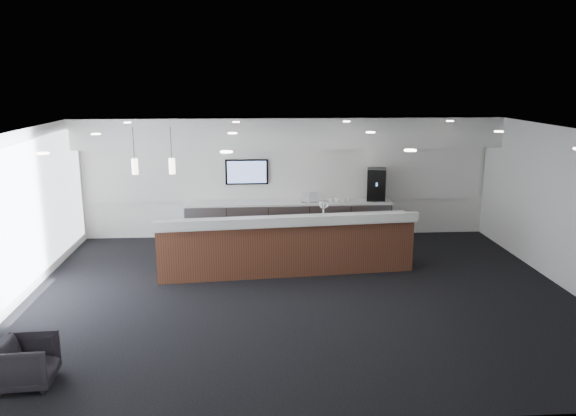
{
  "coord_description": "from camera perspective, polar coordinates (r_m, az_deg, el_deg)",
  "views": [
    {
      "loc": [
        -0.88,
        -9.71,
        3.89
      ],
      "look_at": [
        -0.16,
        1.3,
        1.33
      ],
      "focal_mm": 35.0,
      "sensor_mm": 36.0,
      "label": 1
    }
  ],
  "objects": [
    {
      "name": "soffit_bulkhead",
      "position": [
        13.34,
        0.05,
        7.73
      ],
      "size": [
        10.0,
        0.9,
        0.7
      ],
      "primitive_type": "cube",
      "color": "white",
      "rests_on": "back_wall"
    },
    {
      "name": "wall_tv",
      "position": [
        13.8,
        -4.21,
        3.68
      ],
      "size": [
        1.05,
        0.08,
        0.62
      ],
      "color": "black",
      "rests_on": "back_wall"
    },
    {
      "name": "info_sign_right",
      "position": [
        13.6,
        2.59,
        1.14
      ],
      "size": [
        0.2,
        0.04,
        0.27
      ],
      "primitive_type": "cube",
      "rotation": [
        0.0,
        0.0,
        0.1
      ],
      "color": "silver",
      "rests_on": "back_credenza"
    },
    {
      "name": "pendant_right",
      "position": [
        10.86,
        -15.53,
        3.89
      ],
      "size": [
        0.12,
        0.12,
        0.3
      ],
      "primitive_type": "cylinder",
      "color": "#FFE7C6",
      "rests_on": "ceiling"
    },
    {
      "name": "cup_3",
      "position": [
        13.68,
        4.4,
        0.82
      ],
      "size": [
        0.13,
        0.13,
        0.1
      ],
      "primitive_type": "imported",
      "rotation": [
        0.0,
        0.0,
        1.94
      ],
      "color": "white",
      "rests_on": "back_credenza"
    },
    {
      "name": "right_wall",
      "position": [
        11.6,
        26.82,
        -0.27
      ],
      "size": [
        0.02,
        8.0,
        3.0
      ],
      "primitive_type": "cube",
      "color": "white",
      "rests_on": "ground"
    },
    {
      "name": "cup_1",
      "position": [
        13.73,
        5.56,
        0.84
      ],
      "size": [
        0.15,
        0.15,
        0.1
      ],
      "primitive_type": "imported",
      "rotation": [
        0.0,
        0.0,
        0.65
      ],
      "color": "white",
      "rests_on": "back_credenza"
    },
    {
      "name": "info_sign_left",
      "position": [
        13.58,
        1.74,
        1.09
      ],
      "size": [
        0.18,
        0.06,
        0.25
      ],
      "primitive_type": "cube",
      "rotation": [
        0.0,
        0.0,
        -0.22
      ],
      "color": "silver",
      "rests_on": "back_credenza"
    },
    {
      "name": "ceiling",
      "position": [
        9.79,
        1.44,
        7.83
      ],
      "size": [
        10.0,
        8.0,
        0.02
      ],
      "primitive_type": "cube",
      "color": "black",
      "rests_on": "back_wall"
    },
    {
      "name": "ceiling_can_lights",
      "position": [
        9.79,
        1.44,
        7.65
      ],
      "size": [
        7.0,
        5.0,
        0.02
      ],
      "primitive_type": null,
      "color": "silver",
      "rests_on": "ceiling"
    },
    {
      "name": "back_wall",
      "position": [
        13.94,
        -0.08,
        3.19
      ],
      "size": [
        10.0,
        0.02,
        3.0
      ],
      "primitive_type": "cube",
      "color": "white",
      "rests_on": "ground"
    },
    {
      "name": "armchair",
      "position": [
        8.23,
        -24.94,
        -14.04
      ],
      "size": [
        0.73,
        0.71,
        0.63
      ],
      "primitive_type": "imported",
      "rotation": [
        0.0,
        0.0,
        1.63
      ],
      "color": "black",
      "rests_on": "ground"
    },
    {
      "name": "left_wall",
      "position": [
        10.81,
        -26.04,
        -1.07
      ],
      "size": [
        0.02,
        8.0,
        3.0
      ],
      "primitive_type": "cube",
      "color": "white",
      "rests_on": "ground"
    },
    {
      "name": "alcove_panel",
      "position": [
        13.9,
        -0.07,
        3.57
      ],
      "size": [
        9.8,
        0.06,
        1.4
      ],
      "primitive_type": "cube",
      "color": "white",
      "rests_on": "back_wall"
    },
    {
      "name": "cup_0",
      "position": [
        13.75,
        6.14,
        0.84
      ],
      "size": [
        0.1,
        0.1,
        0.1
      ],
      "primitive_type": "imported",
      "color": "white",
      "rests_on": "back_credenza"
    },
    {
      "name": "coffee_machine",
      "position": [
        14.0,
        8.97,
        2.4
      ],
      "size": [
        0.55,
        0.63,
        0.78
      ],
      "rotation": [
        0.0,
        0.0,
        -0.22
      ],
      "color": "black",
      "rests_on": "back_credenza"
    },
    {
      "name": "pendant_left",
      "position": [
        10.74,
        -11.87,
        3.99
      ],
      "size": [
        0.12,
        0.12,
        0.3
      ],
      "primitive_type": "cylinder",
      "color": "#FFE7C6",
      "rests_on": "ceiling"
    },
    {
      "name": "service_counter",
      "position": [
        11.45,
        -0.15,
        -3.78
      ],
      "size": [
        5.29,
        1.35,
        1.49
      ],
      "rotation": [
        0.0,
        0.0,
        0.09
      ],
      "color": "#54291C",
      "rests_on": "ground"
    },
    {
      "name": "cup_2",
      "position": [
        13.7,
        4.98,
        0.83
      ],
      "size": [
        0.13,
        0.13,
        0.1
      ],
      "primitive_type": "imported",
      "rotation": [
        0.0,
        0.0,
        1.29
      ],
      "color": "white",
      "rests_on": "back_credenza"
    },
    {
      "name": "back_credenza",
      "position": [
        13.8,
        0.02,
        -1.25
      ],
      "size": [
        5.06,
        0.66,
        0.95
      ],
      "color": "#9A9CA2",
      "rests_on": "ground"
    },
    {
      "name": "window_blinds_wall",
      "position": [
        10.8,
        -25.84,
        -1.07
      ],
      "size": [
        0.04,
        7.36,
        2.55
      ],
      "primitive_type": "cube",
      "color": "silver",
      "rests_on": "left_wall"
    },
    {
      "name": "ground",
      "position": [
        10.5,
        1.34,
        -8.71
      ],
      "size": [
        10.0,
        10.0,
        0.0
      ],
      "primitive_type": "plane",
      "color": "black",
      "rests_on": "ground"
    }
  ]
}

